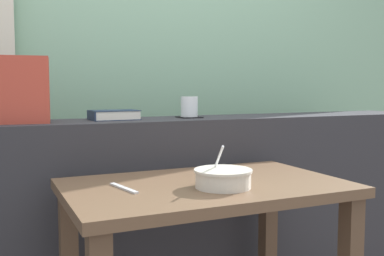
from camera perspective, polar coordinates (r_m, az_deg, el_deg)
The scene contains 9 objects.
outdoor_backdrop at distance 2.67m, azimuth -8.18°, elevation 13.19°, with size 4.80×0.08×2.80m, color #84B293.
dark_console_ledge at distance 2.12m, azimuth -2.97°, elevation -10.80°, with size 2.80×0.33×0.88m, color #2D2D33.
breakfast_table at distance 1.60m, azimuth 1.68°, elevation -11.52°, with size 0.95×0.59×0.70m.
coaster_square at distance 2.10m, azimuth -0.35°, elevation 1.37°, with size 0.10×0.10×0.01m, color black.
juice_glass at distance 2.09m, azimuth -0.35°, elevation 2.59°, with size 0.08×0.08×0.09m.
closed_book at distance 1.99m, azimuth -9.83°, elevation 1.63°, with size 0.21×0.14×0.04m.
throw_pillow at distance 1.90m, azimuth -22.36°, elevation 4.45°, with size 0.32×0.14×0.26m, color #B74233.
soup_bowl at distance 1.49m, azimuth 3.92°, elevation -6.31°, with size 0.19×0.19×0.14m.
fork_utensil at distance 1.49m, azimuth -8.59°, elevation -7.48°, with size 0.02×0.17×0.01m, color silver.
Camera 1 is at (-0.74, -1.35, 1.02)m, focal length 42.37 mm.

